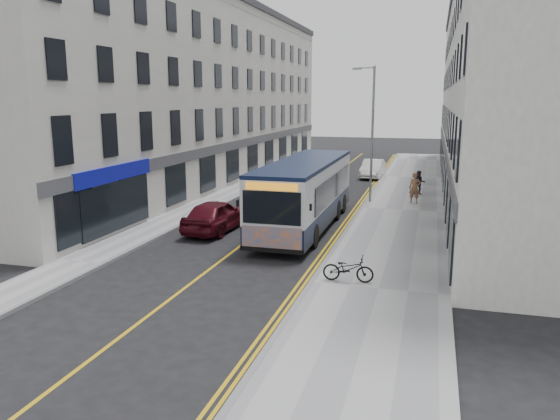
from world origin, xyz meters
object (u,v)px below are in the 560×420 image
Objects in this scene: pedestrian_near at (415,188)px; streetlamp at (371,130)px; city_bus at (305,192)px; car_white at (373,169)px; car_maroon at (216,215)px; bicycle at (348,269)px; pedestrian_far at (419,183)px.

streetlamp is at bearing -173.55° from pedestrian_near.
city_bus is 18.26m from car_white.
bicycle is at bearing 144.03° from car_maroon.
car_maroon is (-6.17, -8.94, -3.61)m from streetlamp.
city_bus is 4.40m from car_maroon.
city_bus is at bearing 21.42° from bicycle.
pedestrian_far reaches higher than car_maroon.
streetlamp is 15.33m from bicycle.
city_bus is at bearing -152.72° from car_maroon.
pedestrian_near reaches higher than car_maroon.
pedestrian_near is 0.42× the size of car_white.
streetlamp is at bearing -135.49° from pedestrian_far.
pedestrian_near is at bearing -7.96° from bicycle.
pedestrian_far reaches higher than car_white.
streetlamp is 4.45× the size of pedestrian_near.
streetlamp reaches higher than pedestrian_near.
pedestrian_far is at bearing 87.94° from pedestrian_near.
car_maroon is at bearing -156.04° from city_bus.
car_maroon is at bearing -124.59° from streetlamp.
city_bus reaches higher than pedestrian_far.
city_bus is 7.33× the size of pedestrian_far.
pedestrian_near is (2.63, 0.23, -3.36)m from streetlamp.
streetlamp is 1.86× the size of car_white.
pedestrian_far is (2.81, 3.26, -3.49)m from streetlamp.
car_maroon is at bearing -102.33° from car_white.
bicycle is 18.17m from pedestrian_far.
car_white is at bearing 111.41° from pedestrian_far.
bicycle is at bearing -83.32° from car_white.
pedestrian_near reaches higher than car_white.
pedestrian_near is 0.40× the size of car_maroon.
streetlamp is 7.98m from city_bus.
streetlamp is at bearing -121.27° from car_maroon.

